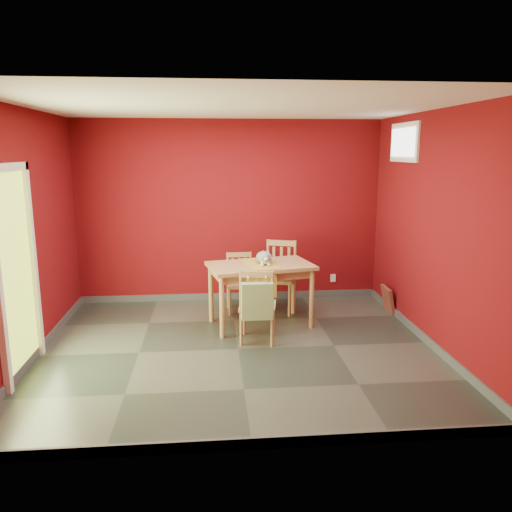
{
  "coord_description": "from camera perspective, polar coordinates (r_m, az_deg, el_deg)",
  "views": [
    {
      "loc": [
        -0.29,
        -5.41,
        2.24
      ],
      "look_at": [
        0.25,
        0.45,
        1.0
      ],
      "focal_mm": 35.0,
      "sensor_mm": 36.0,
      "label": 1
    }
  ],
  "objects": [
    {
      "name": "ground",
      "position": [
        5.86,
        -2.06,
        -10.58
      ],
      "size": [
        4.5,
        4.5,
        0.0
      ],
      "primitive_type": "plane",
      "color": "#2D342D",
      "rests_on": "ground"
    },
    {
      "name": "doorway",
      "position": [
        5.48,
        -25.84,
        -1.04
      ],
      "size": [
        0.06,
        1.01,
        2.13
      ],
      "color": "#B7D838",
      "rests_on": "ground"
    },
    {
      "name": "chair_far_left",
      "position": [
        7.09,
        -1.84,
        -2.96
      ],
      "size": [
        0.4,
        0.4,
        0.83
      ],
      "color": "#A5774D",
      "rests_on": "ground"
    },
    {
      "name": "table_runner",
      "position": [
        6.3,
        0.62,
        -1.67
      ],
      "size": [
        0.49,
        0.78,
        0.36
      ],
      "color": "#AB862C",
      "rests_on": "dining_table"
    },
    {
      "name": "chair_near",
      "position": [
        5.92,
        0.16,
        -5.58
      ],
      "size": [
        0.49,
        0.49,
        0.9
      ],
      "color": "#A5774D",
      "rests_on": "ground"
    },
    {
      "name": "chair_far_right",
      "position": [
        7.09,
        2.66,
        -2.25
      ],
      "size": [
        0.59,
        0.59,
        0.99
      ],
      "color": "#A5774D",
      "rests_on": "ground"
    },
    {
      "name": "window",
      "position": [
        6.89,
        16.56,
        12.34
      ],
      "size": [
        0.05,
        0.9,
        0.5
      ],
      "color": "white",
      "rests_on": "room_shell"
    },
    {
      "name": "picture_frame",
      "position": [
        7.31,
        14.83,
        -4.83
      ],
      "size": [
        0.13,
        0.37,
        0.37
      ],
      "color": "brown",
      "rests_on": "ground"
    },
    {
      "name": "tote_bag",
      "position": [
        5.68,
        0.14,
        -5.16
      ],
      "size": [
        0.36,
        0.21,
        0.49
      ],
      "color": "#7EA167",
      "rests_on": "chair_near"
    },
    {
      "name": "dining_table",
      "position": [
        6.43,
        0.51,
        -1.81
      ],
      "size": [
        1.44,
        1.02,
        0.82
      ],
      "color": "#A5774D",
      "rests_on": "ground"
    },
    {
      "name": "cat",
      "position": [
        6.43,
        0.94,
        0.1
      ],
      "size": [
        0.32,
        0.47,
        0.21
      ],
      "primitive_type": null,
      "rotation": [
        0.0,
        0.0,
        0.25
      ],
      "color": "slate",
      "rests_on": "table_runner"
    },
    {
      "name": "outlet_plate",
      "position": [
        7.88,
        8.79,
        -2.5
      ],
      "size": [
        0.08,
        0.02,
        0.12
      ],
      "primitive_type": "cube",
      "color": "silver",
      "rests_on": "room_shell"
    },
    {
      "name": "room_shell",
      "position": [
        5.84,
        -2.07,
        -10.12
      ],
      "size": [
        4.5,
        4.5,
        4.5
      ],
      "color": "#5F090E",
      "rests_on": "ground"
    }
  ]
}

